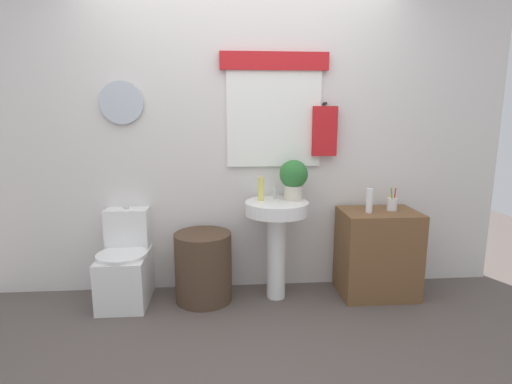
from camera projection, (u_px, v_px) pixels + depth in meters
ground_plane at (253, 361)px, 2.43m from camera, size 8.00×8.00×0.00m
back_wall at (244, 135)px, 3.30m from camera, size 4.40×0.18×2.60m
toilet at (126, 267)px, 3.16m from camera, size 0.38×0.51×0.74m
laundry_hamper at (203, 267)px, 3.18m from camera, size 0.45×0.45×0.55m
pedestal_sink at (277, 227)px, 3.16m from camera, size 0.50×0.50×0.80m
faucet at (275, 193)px, 3.23m from camera, size 0.03×0.03×0.10m
wooden_cabinet at (377, 253)px, 3.28m from camera, size 0.61×0.44×0.71m
soap_bottle at (261, 189)px, 3.15m from camera, size 0.05×0.05×0.19m
potted_plant at (294, 177)px, 3.16m from camera, size 0.23×0.23×0.32m
lotion_bottle at (369, 201)px, 3.14m from camera, size 0.05×0.05×0.19m
toothbrush_cup at (392, 204)px, 3.22m from camera, size 0.08×0.08×0.19m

